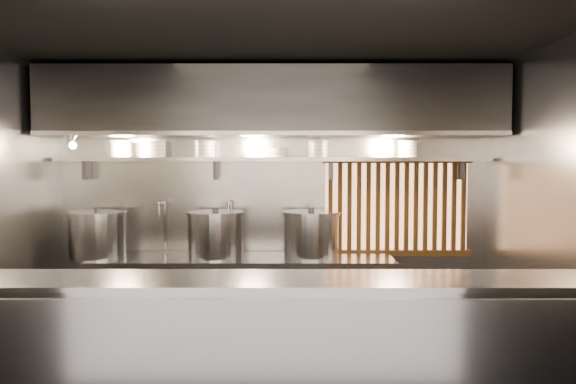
{
  "coord_description": "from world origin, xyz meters",
  "views": [
    {
      "loc": [
        0.16,
        -4.45,
        1.87
      ],
      "look_at": [
        0.15,
        0.55,
        1.59
      ],
      "focal_mm": 35.0,
      "sensor_mm": 36.0,
      "label": 1
    }
  ],
  "objects_px": {
    "heat_lamp": "(71,139)",
    "stock_pot_right": "(311,234)",
    "pendant_bulb": "(263,151)",
    "stock_pot_left": "(98,234)",
    "stock_pot_mid": "(215,234)"
  },
  "relations": [
    {
      "from": "stock_pot_left",
      "to": "heat_lamp",
      "type": "bearing_deg",
      "value": -119.67
    },
    {
      "from": "stock_pot_mid",
      "to": "stock_pot_right",
      "type": "bearing_deg",
      "value": 1.45
    },
    {
      "from": "pendant_bulb",
      "to": "stock_pot_right",
      "type": "distance_m",
      "value": 0.96
    },
    {
      "from": "pendant_bulb",
      "to": "stock_pot_mid",
      "type": "relative_size",
      "value": 0.26
    },
    {
      "from": "pendant_bulb",
      "to": "stock_pot_mid",
      "type": "height_order",
      "value": "pendant_bulb"
    },
    {
      "from": "stock_pot_mid",
      "to": "stock_pot_right",
      "type": "relative_size",
      "value": 1.03
    },
    {
      "from": "heat_lamp",
      "to": "stock_pot_left",
      "type": "relative_size",
      "value": 0.56
    },
    {
      "from": "stock_pot_mid",
      "to": "stock_pot_right",
      "type": "xyz_separation_m",
      "value": [
        0.96,
        0.02,
        -0.0
      ]
    },
    {
      "from": "heat_lamp",
      "to": "pendant_bulb",
      "type": "relative_size",
      "value": 1.87
    },
    {
      "from": "stock_pot_right",
      "to": "stock_pot_left",
      "type": "bearing_deg",
      "value": -179.08
    },
    {
      "from": "heat_lamp",
      "to": "stock_pot_right",
      "type": "bearing_deg",
      "value": 7.33
    },
    {
      "from": "stock_pot_left",
      "to": "stock_pot_mid",
      "type": "relative_size",
      "value": 0.86
    },
    {
      "from": "heat_lamp",
      "to": "pendant_bulb",
      "type": "xyz_separation_m",
      "value": [
        1.8,
        0.35,
        -0.11
      ]
    },
    {
      "from": "heat_lamp",
      "to": "stock_pot_right",
      "type": "xyz_separation_m",
      "value": [
        2.28,
        0.29,
        -0.94
      ]
    },
    {
      "from": "pendant_bulb",
      "to": "stock_pot_left",
      "type": "height_order",
      "value": "pendant_bulb"
    }
  ]
}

